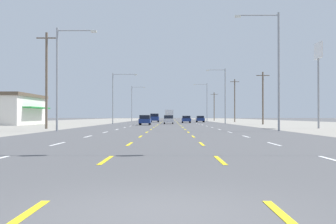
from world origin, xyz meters
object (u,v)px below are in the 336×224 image
at_px(streetlight_left_row_0, 61,71).
at_px(streetlight_right_row_2, 206,100).
at_px(hatchback_center_turn_near, 169,120).
at_px(streetlight_right_row_0, 275,63).
at_px(box_truck_center_turn_farther, 169,115).
at_px(streetlight_right_row_1, 223,92).
at_px(hatchback_inner_left_nearest, 145,120).
at_px(streetlight_left_row_1, 116,94).
at_px(streetlight_left_row_2, 133,101).
at_px(sedan_far_right_midfar, 200,119).
at_px(sedan_inner_right_mid, 186,119).
at_px(pole_sign_right_row_1, 318,63).
at_px(suv_inner_left_far, 155,118).

relative_size(streetlight_left_row_0, streetlight_right_row_2, 0.93).
height_order(hatchback_center_turn_near, streetlight_right_row_0, streetlight_right_row_0).
bearing_deg(streetlight_right_row_0, hatchback_center_turn_near, 105.21).
distance_m(box_truck_center_turn_farther, streetlight_right_row_1, 46.96).
xyz_separation_m(hatchback_inner_left_nearest, streetlight_left_row_1, (-5.97, 10.82, 4.63)).
bearing_deg(streetlight_left_row_2, streetlight_right_row_0, -75.30).
bearing_deg(sedan_far_right_midfar, hatchback_inner_left_nearest, -109.08).
bearing_deg(hatchback_inner_left_nearest, hatchback_center_turn_near, 69.62).
bearing_deg(sedan_inner_right_mid, sedan_far_right_midfar, 69.63).
relative_size(pole_sign_right_row_1, streetlight_left_row_2, 1.01).
bearing_deg(hatchback_center_turn_near, suv_inner_left_far, 98.55).
distance_m(streetlight_left_row_1, streetlight_right_row_2, 42.06).
bearing_deg(streetlight_left_row_0, streetlight_left_row_2, 90.00).
distance_m(suv_inner_left_far, box_truck_center_turn_farther, 25.08).
bearing_deg(hatchback_inner_left_nearest, streetlight_right_row_0, -63.05).
bearing_deg(hatchback_inner_left_nearest, streetlight_left_row_0, -102.99).
bearing_deg(hatchback_inner_left_nearest, sedan_far_right_midfar, 70.92).
relative_size(box_truck_center_turn_farther, streetlight_right_row_0, 0.66).
xyz_separation_m(hatchback_center_turn_near, streetlight_right_row_2, (9.88, 38.37, 5.07)).
bearing_deg(pole_sign_right_row_1, streetlight_right_row_2, 96.04).
bearing_deg(hatchback_center_turn_near, sedan_far_right_midfar, 71.52).
height_order(box_truck_center_turn_farther, streetlight_left_row_1, streetlight_left_row_1).
relative_size(suv_inner_left_far, streetlight_left_row_2, 0.52).
bearing_deg(hatchback_inner_left_nearest, streetlight_left_row_2, 97.24).
bearing_deg(suv_inner_left_far, streetlight_right_row_1, -57.71).
bearing_deg(hatchback_inner_left_nearest, sedan_inner_right_mid, 71.51).
height_order(sedan_far_right_midfar, suv_inner_left_far, suv_inner_left_far).
distance_m(hatchback_center_turn_near, pole_sign_right_row_1, 33.04).
relative_size(sedan_far_right_midfar, streetlight_left_row_2, 0.47).
height_order(box_truck_center_turn_farther, streetlight_left_row_0, streetlight_left_row_0).
bearing_deg(streetlight_left_row_0, box_truck_center_turn_farther, 83.32).
height_order(box_truck_center_turn_farther, streetlight_left_row_2, streetlight_left_row_2).
xyz_separation_m(sedan_inner_right_mid, box_truck_center_turn_farther, (-3.58, 35.02, 1.08)).
distance_m(streetlight_left_row_0, streetlight_left_row_1, 37.28).
height_order(streetlight_left_row_1, streetlight_left_row_2, streetlight_left_row_2).
relative_size(box_truck_center_turn_farther, streetlight_left_row_1, 0.78).
relative_size(hatchback_inner_left_nearest, streetlight_right_row_1, 0.39).
relative_size(sedan_inner_right_mid, streetlight_right_row_0, 0.41).
xyz_separation_m(sedan_inner_right_mid, sedan_far_right_midfar, (3.55, 9.57, 0.00)).
distance_m(hatchback_inner_left_nearest, sedan_far_right_midfar, 32.91).
bearing_deg(streetlight_left_row_2, streetlight_right_row_2, -0.00).
bearing_deg(streetlight_left_row_1, hatchback_inner_left_nearest, -61.12).
height_order(streetlight_left_row_2, streetlight_right_row_2, streetlight_right_row_2).
height_order(suv_inner_left_far, box_truck_center_turn_farther, box_truck_center_turn_farther).
relative_size(streetlight_right_row_0, streetlight_left_row_2, 1.14).
bearing_deg(streetlight_left_row_0, streetlight_left_row_1, 89.78).
bearing_deg(streetlight_left_row_1, streetlight_left_row_2, 90.22).
relative_size(pole_sign_right_row_1, streetlight_left_row_0, 1.01).
height_order(sedan_inner_right_mid, box_truck_center_turn_farther, box_truck_center_turn_farther).
relative_size(streetlight_left_row_0, streetlight_left_row_1, 1.03).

